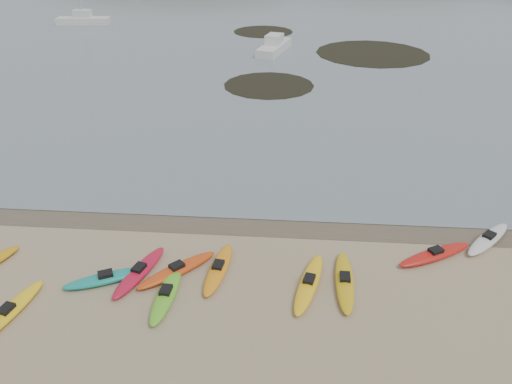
{
  "coord_description": "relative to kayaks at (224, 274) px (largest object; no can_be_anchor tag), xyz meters",
  "views": [
    {
      "loc": [
        1.54,
        -19.7,
        12.62
      ],
      "look_at": [
        0.0,
        0.0,
        1.5
      ],
      "focal_mm": 35.0,
      "sensor_mm": 36.0,
      "label": 1
    }
  ],
  "objects": [
    {
      "name": "ground",
      "position": [
        0.92,
        4.31,
        -0.17
      ],
      "size": [
        600.0,
        600.0,
        0.0
      ],
      "primitive_type": "plane",
      "color": "tan",
      "rests_on": "ground"
    },
    {
      "name": "wet_sand",
      "position": [
        0.92,
        4.01,
        -0.17
      ],
      "size": [
        60.0,
        60.0,
        0.0
      ],
      "primitive_type": "plane",
      "color": "brown",
      "rests_on": "ground"
    },
    {
      "name": "kelp_mats",
      "position": [
        5.43,
        35.96,
        -0.14
      ],
      "size": [
        21.1,
        28.5,
        0.04
      ],
      "color": "black",
      "rests_on": "water"
    },
    {
      "name": "kayaks",
      "position": [
        0.0,
        0.0,
        0.0
      ],
      "size": [
        23.46,
        9.55,
        0.34
      ],
      "color": "#168D81",
      "rests_on": "ground"
    }
  ]
}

